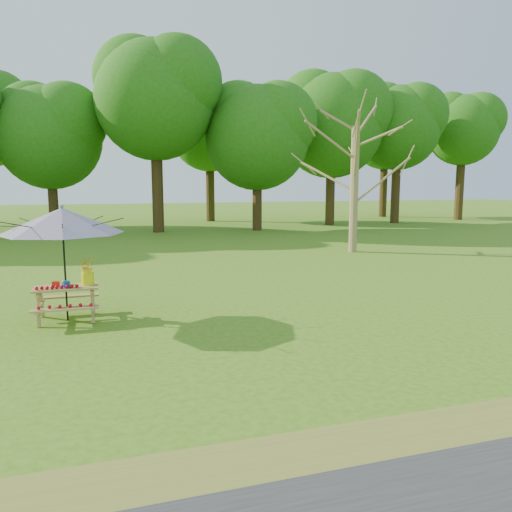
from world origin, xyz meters
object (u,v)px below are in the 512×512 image
object	(u,v)px
bare_tree	(357,72)
picnic_table	(67,304)
patio_umbrella	(62,221)
flower_bucket	(87,270)

from	to	relation	value
bare_tree	picnic_table	world-z (taller)	bare_tree
bare_tree	patio_umbrella	distance (m)	13.22
patio_umbrella	flower_bucket	bearing A→B (deg)	11.28
picnic_table	flower_bucket	world-z (taller)	flower_bucket
bare_tree	flower_bucket	bearing A→B (deg)	-143.95
bare_tree	picnic_table	bearing A→B (deg)	-144.74
bare_tree	picnic_table	distance (m)	13.89
patio_umbrella	flower_bucket	xyz separation A→B (m)	(0.41, 0.08, -0.98)
bare_tree	flower_bucket	xyz separation A→B (m)	(-9.65, -7.03, -5.78)
patio_umbrella	flower_bucket	size ratio (longest dim) A/B	4.43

